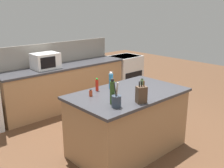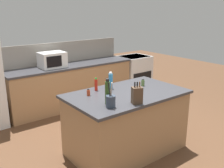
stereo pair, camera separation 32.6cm
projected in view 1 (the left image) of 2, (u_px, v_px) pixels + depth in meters
ground_plane at (127, 149)px, 4.09m from camera, size 14.00×14.00×0.00m
back_counter_run at (65, 86)px, 5.71m from camera, size 2.87×0.66×0.94m
wall_backsplash at (56, 53)px, 5.73m from camera, size 2.83×0.03×0.46m
kitchen_island at (128, 122)px, 3.95m from camera, size 1.73×1.05×0.94m
range_oven at (125, 73)px, 6.91m from camera, size 0.76×0.65×0.92m
microwave at (46, 61)px, 5.26m from camera, size 0.52×0.39×0.31m
knife_block at (141, 94)px, 3.38m from camera, size 0.16×0.14×0.29m
utensil_crock at (116, 101)px, 3.23m from camera, size 0.12×0.12×0.32m
dish_soap_bottle at (111, 81)px, 3.97m from camera, size 0.06×0.06×0.26m
spice_jar_oregano at (142, 82)px, 4.17m from camera, size 0.05×0.05×0.11m
olive_oil_bottle at (112, 92)px, 3.32m from camera, size 0.07×0.07×0.33m
hot_sauce_bottle at (97, 85)px, 3.87m from camera, size 0.05×0.05×0.19m
spice_jar_paprika at (91, 93)px, 3.65m from camera, size 0.05×0.05×0.10m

